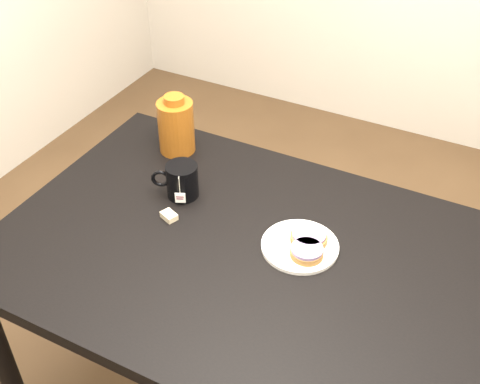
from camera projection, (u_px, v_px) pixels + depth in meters
The scene contains 7 objects.
table at pixel (258, 276), 1.63m from camera, with size 1.40×0.90×0.75m.
plate at pixel (300, 246), 1.59m from camera, with size 0.21×0.21×0.02m.
bagel_back at pixel (309, 237), 1.59m from camera, with size 0.13×0.13×0.03m.
bagel_front at pixel (307, 252), 1.54m from camera, with size 0.10×0.10×0.03m.
mug at pixel (181, 180), 1.74m from camera, with size 0.15×0.12×0.10m.
teabag_pouch at pixel (169, 216), 1.68m from camera, with size 0.04×0.03×0.02m, color #C6B793.
bagel_package at pixel (176, 126), 1.90m from camera, with size 0.14×0.14×0.20m.
Camera 1 is at (0.48, -1.03, 1.85)m, focal length 45.00 mm.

